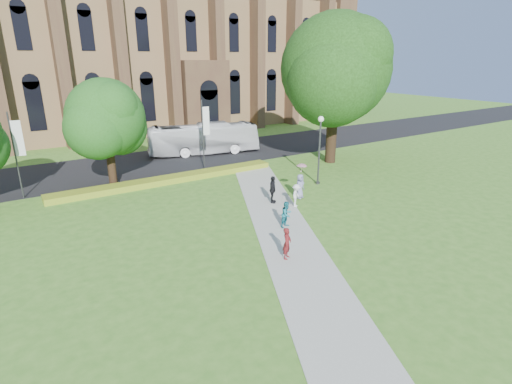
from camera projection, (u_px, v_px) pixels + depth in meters
ground at (294, 236)px, 22.08m from camera, size 160.00×160.00×0.00m
road at (163, 161)px, 37.94m from camera, size 160.00×10.00×0.02m
footpath at (283, 229)px, 22.87m from camera, size 15.58×28.54×0.04m
flower_hedge at (170, 179)px, 31.44m from camera, size 18.00×1.40×0.45m
cathedral at (174, 29)px, 54.58m from camera, size 52.60×18.25×28.00m
streetlamp at (320, 142)px, 30.06m from camera, size 0.44×0.44×5.24m
large_tree at (335, 69)px, 34.85m from camera, size 9.60×9.60×13.20m
street_tree_1 at (106, 118)px, 28.79m from camera, size 5.60×5.60×8.05m
banner_pole_0 at (204, 131)px, 34.14m from camera, size 0.70×0.10×6.00m
banner_pole_1 at (16, 151)px, 26.89m from camera, size 0.70×0.10×6.00m
tour_coach at (204, 139)px, 40.20m from camera, size 11.35×5.13×3.08m
pedestrian_0 at (287, 243)px, 19.29m from camera, size 0.70×0.64×1.60m
pedestrian_1 at (287, 214)px, 22.91m from camera, size 0.88×0.77×1.54m
pedestrian_2 at (296, 195)px, 26.04m from camera, size 1.12×1.05×1.52m
pedestrian_3 at (273, 190)px, 26.67m from camera, size 1.07×1.10×1.85m
pedestrian_4 at (300, 186)px, 27.59m from camera, size 0.98×0.82×1.71m
parasol at (302, 169)px, 27.39m from camera, size 0.88×0.88×0.62m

